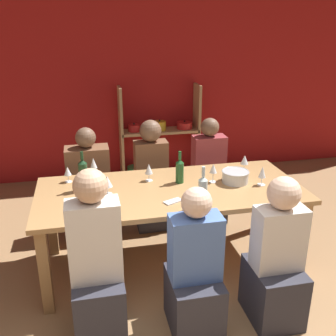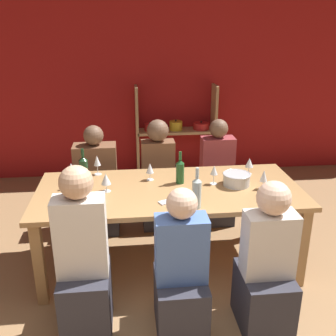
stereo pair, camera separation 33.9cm
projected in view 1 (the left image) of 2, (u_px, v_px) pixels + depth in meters
wall_back_red at (118, 80)px, 5.28m from camera, size 8.80×0.06×2.70m
shelf_unit at (158, 144)px, 5.50m from camera, size 1.10×0.30×1.29m
dining_table at (170, 197)px, 3.39m from camera, size 2.26×0.99×0.76m
mixing_bowl at (235, 176)px, 3.47m from camera, size 0.24×0.24×0.11m
wine_bottle_green at (203, 191)px, 2.99m from camera, size 0.07×0.07×0.33m
wine_bottle_dark at (83, 174)px, 3.28m from camera, size 0.08×0.08×0.34m
wine_bottle_amber at (180, 170)px, 3.44m from camera, size 0.07×0.07×0.29m
wine_glass_white_a at (107, 182)px, 3.21m from camera, size 0.08×0.08×0.16m
wine_glass_white_b at (262, 173)px, 3.39m from camera, size 0.07×0.07×0.17m
wine_glass_empty_a at (93, 164)px, 3.55m from camera, size 0.07×0.07×0.19m
wine_glass_red_a at (213, 169)px, 3.45m from camera, size 0.06×0.06×0.17m
wine_glass_red_b at (245, 160)px, 3.71m from camera, size 0.08×0.08×0.16m
wine_glass_red_c at (68, 172)px, 3.46m from camera, size 0.06×0.06×0.14m
wine_glass_white_c at (149, 169)px, 3.48m from camera, size 0.07×0.07×0.16m
cell_phone at (173, 201)px, 3.11m from camera, size 0.17×0.13×0.01m
person_near_a at (276, 267)px, 2.83m from camera, size 0.35×0.44×1.14m
person_far_a at (151, 186)px, 4.19m from camera, size 0.34×0.43×1.16m
person_near_b at (97, 277)px, 2.64m from camera, size 0.34×0.43×1.26m
person_far_b at (90, 195)px, 4.08m from camera, size 0.43×0.54×1.12m
person_near_c at (194, 278)px, 2.74m from camera, size 0.35×0.44×1.10m
person_far_c at (208, 182)px, 4.35m from camera, size 0.35×0.44×1.15m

